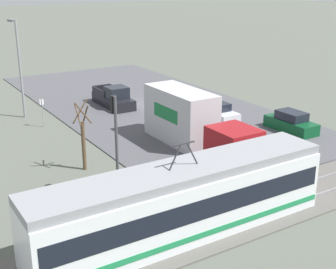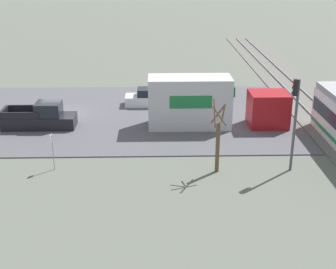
{
  "view_description": "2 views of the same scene",
  "coord_description": "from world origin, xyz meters",
  "px_view_note": "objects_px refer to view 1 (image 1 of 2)",
  "views": [
    {
      "loc": [
        20.56,
        36.81,
        11.43
      ],
      "look_at": [
        5.64,
        12.92,
        1.82
      ],
      "focal_mm": 50.0,
      "sensor_mm": 36.0,
      "label": 1
    },
    {
      "loc": [
        36.11,
        7.77,
        12.13
      ],
      "look_at": [
        8.38,
        8.47,
        1.5
      ],
      "focal_mm": 50.0,
      "sensor_mm": 36.0,
      "label": 2
    }
  ],
  "objects_px": {
    "street_tree": "(83,139)",
    "street_lamp_near_crossing": "(19,62)",
    "sedan_car_1": "(216,112)",
    "no_parking_sign": "(42,110)",
    "light_rail_tram": "(183,202)",
    "sedan_car_0": "(291,123)",
    "box_truck": "(192,123)",
    "traffic_light_pole": "(116,133)",
    "pickup_truck": "(114,98)"
  },
  "relations": [
    {
      "from": "street_tree",
      "to": "street_lamp_near_crossing",
      "type": "distance_m",
      "value": 13.74
    },
    {
      "from": "sedan_car_1",
      "to": "no_parking_sign",
      "type": "distance_m",
      "value": 13.99
    },
    {
      "from": "light_rail_tram",
      "to": "sedan_car_0",
      "type": "height_order",
      "value": "light_rail_tram"
    },
    {
      "from": "sedan_car_1",
      "to": "no_parking_sign",
      "type": "xyz_separation_m",
      "value": [
        12.73,
        -5.76,
        0.69
      ]
    },
    {
      "from": "light_rail_tram",
      "to": "street_tree",
      "type": "xyz_separation_m",
      "value": [
        0.89,
        -9.62,
        0.32
      ]
    },
    {
      "from": "box_truck",
      "to": "sedan_car_0",
      "type": "relative_size",
      "value": 2.46
    },
    {
      "from": "light_rail_tram",
      "to": "street_lamp_near_crossing",
      "type": "xyz_separation_m",
      "value": [
        0.85,
        -23.1,
        2.98
      ]
    },
    {
      "from": "sedan_car_1",
      "to": "sedan_car_0",
      "type": "bearing_deg",
      "value": 118.79
    },
    {
      "from": "sedan_car_1",
      "to": "traffic_light_pole",
      "type": "height_order",
      "value": "traffic_light_pole"
    },
    {
      "from": "box_truck",
      "to": "traffic_light_pole",
      "type": "bearing_deg",
      "value": 27.93
    },
    {
      "from": "traffic_light_pole",
      "to": "street_lamp_near_crossing",
      "type": "bearing_deg",
      "value": -89.8
    },
    {
      "from": "pickup_truck",
      "to": "street_lamp_near_crossing",
      "type": "relative_size",
      "value": 0.66
    },
    {
      "from": "sedan_car_1",
      "to": "street_tree",
      "type": "xyz_separation_m",
      "value": [
        13.27,
        4.06,
        1.33
      ]
    },
    {
      "from": "traffic_light_pole",
      "to": "box_truck",
      "type": "bearing_deg",
      "value": -152.07
    },
    {
      "from": "sedan_car_0",
      "to": "no_parking_sign",
      "type": "distance_m",
      "value": 19.39
    },
    {
      "from": "sedan_car_0",
      "to": "street_lamp_near_crossing",
      "type": "relative_size",
      "value": 0.52
    },
    {
      "from": "box_truck",
      "to": "no_parking_sign",
      "type": "relative_size",
      "value": 4.61
    },
    {
      "from": "light_rail_tram",
      "to": "traffic_light_pole",
      "type": "xyz_separation_m",
      "value": [
        0.79,
        -5.21,
        1.93
      ]
    },
    {
      "from": "light_rail_tram",
      "to": "pickup_truck",
      "type": "relative_size",
      "value": 2.73
    },
    {
      "from": "sedan_car_0",
      "to": "light_rail_tram",
      "type": "bearing_deg",
      "value": 27.9
    },
    {
      "from": "sedan_car_1",
      "to": "street_tree",
      "type": "distance_m",
      "value": 13.94
    },
    {
      "from": "sedan_car_1",
      "to": "no_parking_sign",
      "type": "bearing_deg",
      "value": -24.33
    },
    {
      "from": "box_truck",
      "to": "no_parking_sign",
      "type": "height_order",
      "value": "box_truck"
    },
    {
      "from": "pickup_truck",
      "to": "sedan_car_0",
      "type": "distance_m",
      "value": 16.07
    },
    {
      "from": "box_truck",
      "to": "sedan_car_0",
      "type": "distance_m",
      "value": 8.61
    },
    {
      "from": "light_rail_tram",
      "to": "sedan_car_1",
      "type": "relative_size",
      "value": 3.33
    },
    {
      "from": "sedan_car_1",
      "to": "light_rail_tram",
      "type": "bearing_deg",
      "value": 47.85
    },
    {
      "from": "no_parking_sign",
      "to": "sedan_car_1",
      "type": "bearing_deg",
      "value": 155.67
    },
    {
      "from": "light_rail_tram",
      "to": "traffic_light_pole",
      "type": "height_order",
      "value": "traffic_light_pole"
    },
    {
      "from": "pickup_truck",
      "to": "street_tree",
      "type": "height_order",
      "value": "street_tree"
    },
    {
      "from": "sedan_car_0",
      "to": "street_tree",
      "type": "bearing_deg",
      "value": -5.11
    },
    {
      "from": "street_tree",
      "to": "light_rail_tram",
      "type": "bearing_deg",
      "value": 95.3
    },
    {
      "from": "light_rail_tram",
      "to": "no_parking_sign",
      "type": "relative_size",
      "value": 6.49
    },
    {
      "from": "street_lamp_near_crossing",
      "to": "no_parking_sign",
      "type": "relative_size",
      "value": 3.59
    },
    {
      "from": "light_rail_tram",
      "to": "street_lamp_near_crossing",
      "type": "relative_size",
      "value": 1.81
    },
    {
      "from": "sedan_car_0",
      "to": "traffic_light_pole",
      "type": "height_order",
      "value": "traffic_light_pole"
    },
    {
      "from": "street_tree",
      "to": "no_parking_sign",
      "type": "relative_size",
      "value": 1.96
    },
    {
      "from": "no_parking_sign",
      "to": "sedan_car_0",
      "type": "bearing_deg",
      "value": 144.43
    },
    {
      "from": "traffic_light_pole",
      "to": "no_parking_sign",
      "type": "bearing_deg",
      "value": -91.8
    },
    {
      "from": "street_lamp_near_crossing",
      "to": "no_parking_sign",
      "type": "height_order",
      "value": "street_lamp_near_crossing"
    },
    {
      "from": "sedan_car_1",
      "to": "no_parking_sign",
      "type": "height_order",
      "value": "no_parking_sign"
    },
    {
      "from": "sedan_car_0",
      "to": "street_lamp_near_crossing",
      "type": "distance_m",
      "value": 22.43
    },
    {
      "from": "traffic_light_pole",
      "to": "street_lamp_near_crossing",
      "type": "relative_size",
      "value": 0.7
    },
    {
      "from": "street_lamp_near_crossing",
      "to": "no_parking_sign",
      "type": "bearing_deg",
      "value": 97.89
    },
    {
      "from": "light_rail_tram",
      "to": "traffic_light_pole",
      "type": "relative_size",
      "value": 2.6
    },
    {
      "from": "sedan_car_0",
      "to": "street_tree",
      "type": "relative_size",
      "value": 0.96
    },
    {
      "from": "box_truck",
      "to": "traffic_light_pole",
      "type": "relative_size",
      "value": 1.85
    },
    {
      "from": "street_lamp_near_crossing",
      "to": "sedan_car_0",
      "type": "bearing_deg",
      "value": 137.45
    },
    {
      "from": "pickup_truck",
      "to": "sedan_car_1",
      "type": "height_order",
      "value": "pickup_truck"
    },
    {
      "from": "box_truck",
      "to": "no_parking_sign",
      "type": "distance_m",
      "value": 12.48
    }
  ]
}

